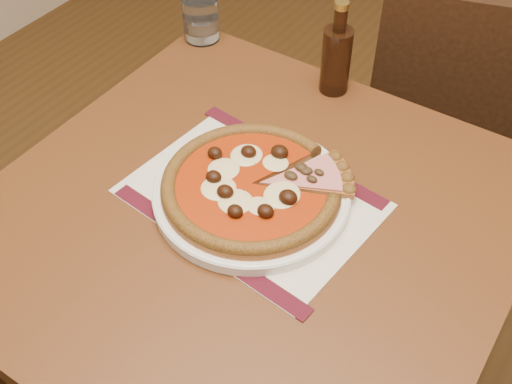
{
  "coord_description": "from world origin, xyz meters",
  "views": [
    {
      "loc": [
        -0.32,
        0.19,
        1.5
      ],
      "look_at": [
        -0.7,
        0.77,
        0.78
      ],
      "focal_mm": 45.0,
      "sensor_mm": 36.0,
      "label": 1
    }
  ],
  "objects_px": {
    "plate": "(251,194)",
    "bottle": "(336,57)",
    "chair_far": "(456,121)",
    "pizza": "(251,185)",
    "water_glass": "(201,18)",
    "table": "(249,253)"
  },
  "relations": [
    {
      "from": "table",
      "to": "bottle",
      "type": "distance_m",
      "value": 0.4
    },
    {
      "from": "chair_far",
      "to": "pizza",
      "type": "distance_m",
      "value": 0.75
    },
    {
      "from": "table",
      "to": "pizza",
      "type": "bearing_deg",
      "value": 117.52
    },
    {
      "from": "plate",
      "to": "bottle",
      "type": "relative_size",
      "value": 1.71
    },
    {
      "from": "bottle",
      "to": "table",
      "type": "bearing_deg",
      "value": -82.84
    },
    {
      "from": "plate",
      "to": "pizza",
      "type": "distance_m",
      "value": 0.02
    },
    {
      "from": "water_glass",
      "to": "bottle",
      "type": "xyz_separation_m",
      "value": [
        0.32,
        -0.0,
        0.03
      ]
    },
    {
      "from": "water_glass",
      "to": "bottle",
      "type": "bearing_deg",
      "value": -0.81
    },
    {
      "from": "plate",
      "to": "pizza",
      "type": "relative_size",
      "value": 1.1
    },
    {
      "from": "plate",
      "to": "bottle",
      "type": "xyz_separation_m",
      "value": [
        -0.03,
        0.33,
        0.06
      ]
    },
    {
      "from": "chair_far",
      "to": "pizza",
      "type": "xyz_separation_m",
      "value": [
        -0.14,
        -0.68,
        0.28
      ]
    },
    {
      "from": "pizza",
      "to": "bottle",
      "type": "relative_size",
      "value": 1.55
    },
    {
      "from": "bottle",
      "to": "chair_far",
      "type": "bearing_deg",
      "value": 64.79
    },
    {
      "from": "chair_far",
      "to": "table",
      "type": "bearing_deg",
      "value": 63.63
    },
    {
      "from": "table",
      "to": "water_glass",
      "type": "distance_m",
      "value": 0.53
    },
    {
      "from": "chair_far",
      "to": "plate",
      "type": "bearing_deg",
      "value": 62.1
    },
    {
      "from": "table",
      "to": "bottle",
      "type": "relative_size",
      "value": 4.36
    },
    {
      "from": "chair_far",
      "to": "pizza",
      "type": "relative_size",
      "value": 3.08
    },
    {
      "from": "plate",
      "to": "table",
      "type": "bearing_deg",
      "value": -63.46
    },
    {
      "from": "water_glass",
      "to": "bottle",
      "type": "relative_size",
      "value": 0.49
    },
    {
      "from": "chair_far",
      "to": "water_glass",
      "type": "distance_m",
      "value": 0.67
    },
    {
      "from": "pizza",
      "to": "bottle",
      "type": "height_order",
      "value": "bottle"
    }
  ]
}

